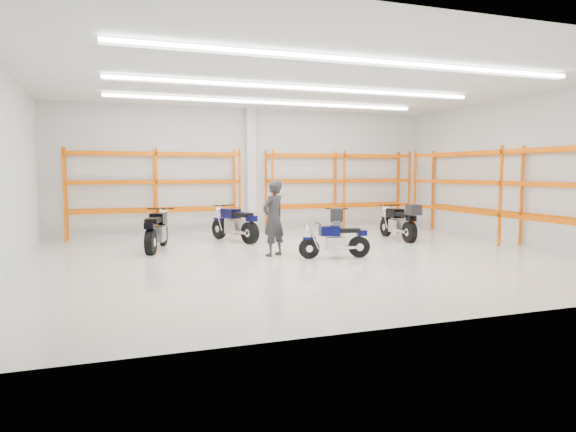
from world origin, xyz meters
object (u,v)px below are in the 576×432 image
object	(u,v)px
motorcycle_back_c	(336,227)
structural_column	(251,171)
motorcycle_back_d	(400,222)
motorcycle_back_a	(156,232)
motorcycle_back_b	(236,225)
motorcycle_main	(338,241)
standing_man	(274,218)

from	to	relation	value
motorcycle_back_c	structural_column	bearing A→B (deg)	110.06
structural_column	motorcycle_back_d	bearing A→B (deg)	-42.97
motorcycle_back_a	structural_column	world-z (taller)	structural_column
motorcycle_back_b	structural_column	world-z (taller)	structural_column
motorcycle_main	motorcycle_back_a	xyz separation A→B (m)	(-4.30, 2.80, 0.11)
motorcycle_main	structural_column	distance (m)	6.44
motorcycle_back_a	structural_column	xyz separation A→B (m)	(3.67, 3.35, 1.71)
structural_column	motorcycle_back_c	bearing A→B (deg)	-69.94
motorcycle_main	motorcycle_back_b	xyz separation A→B (m)	(-1.75, 3.88, 0.10)
motorcycle_back_d	standing_man	xyz separation A→B (m)	(-4.81, -1.56, 0.42)
motorcycle_back_c	motorcycle_back_a	bearing A→B (deg)	171.26
motorcycle_main	motorcycle_back_a	size ratio (longest dim) A/B	0.81
motorcycle_back_d	standing_man	distance (m)	5.07
motorcycle_main	motorcycle_back_a	bearing A→B (deg)	146.93
motorcycle_back_d	structural_column	xyz separation A→B (m)	(-3.99, 3.71, 1.67)
motorcycle_back_c	structural_column	xyz separation A→B (m)	(-1.51, 4.15, 1.68)
motorcycle_back_d	standing_man	bearing A→B (deg)	-162.06
motorcycle_back_d	standing_man	size ratio (longest dim) A/B	1.18
motorcycle_back_c	structural_column	distance (m)	4.72
motorcycle_back_b	standing_man	xyz separation A→B (m)	(0.29, -3.00, 0.46)
motorcycle_back_a	motorcycle_back_d	xyz separation A→B (m)	(7.65, -0.36, 0.04)
motorcycle_main	standing_man	xyz separation A→B (m)	(-1.45, 0.88, 0.57)
motorcycle_back_a	motorcycle_back_c	world-z (taller)	motorcycle_back_c
motorcycle_back_b	motorcycle_back_a	bearing A→B (deg)	-156.94
motorcycle_back_b	structural_column	bearing A→B (deg)	63.79
motorcycle_main	motorcycle_back_d	distance (m)	4.15
motorcycle_back_c	motorcycle_back_d	bearing A→B (deg)	9.95
motorcycle_back_c	structural_column	size ratio (longest dim) A/B	0.48
motorcycle_back_b	standing_man	bearing A→B (deg)	-84.43
motorcycle_back_b	standing_man	distance (m)	3.05
motorcycle_back_b	motorcycle_back_d	distance (m)	5.30
motorcycle_main	motorcycle_back_c	size ratio (longest dim) A/B	0.86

